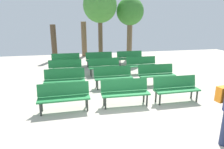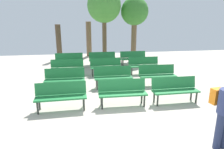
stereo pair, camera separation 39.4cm
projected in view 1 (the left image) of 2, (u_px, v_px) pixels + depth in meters
name	position (u px, v px, depth m)	size (l,w,h in m)	color
ground_plane	(139.00, 130.00, 5.23)	(24.00, 24.00, 0.00)	#B2A899
bench_r0_c0	(64.00, 95.00, 6.20)	(1.61, 0.52, 0.87)	#1E7238
bench_r0_c1	(125.00, 91.00, 6.60)	(1.61, 0.52, 0.87)	#1E7238
bench_r0_c2	(176.00, 87.00, 6.93)	(1.60, 0.49, 0.87)	#1E7238
bench_r1_c0	(65.00, 79.00, 7.94)	(1.61, 0.53, 0.87)	#1E7238
bench_r1_c1	(113.00, 75.00, 8.37)	(1.60, 0.49, 0.87)	#1E7238
bench_r1_c2	(156.00, 73.00, 8.72)	(1.61, 0.52, 0.87)	#1E7238
bench_r2_c0	(65.00, 68.00, 9.70)	(1.61, 0.52, 0.87)	#1E7238
bench_r2_c1	(104.00, 66.00, 10.12)	(1.60, 0.49, 0.87)	#1E7238
bench_r2_c2	(142.00, 64.00, 10.50)	(1.60, 0.50, 0.87)	#1E7238
bench_r3_c0	(66.00, 60.00, 11.46)	(1.60, 0.49, 0.87)	#1E7238
bench_r3_c1	(99.00, 58.00, 11.91)	(1.61, 0.50, 0.87)	#1E7238
bench_r3_c2	(130.00, 57.00, 12.29)	(1.61, 0.50, 0.87)	#1E7238
tree_0	(130.00, 13.00, 13.50)	(1.87, 1.87, 4.23)	brown
tree_1	(100.00, 6.00, 12.79)	(2.19, 2.19, 4.73)	brown
tree_2	(54.00, 43.00, 13.69)	(0.37, 0.37, 2.44)	#4C3A28
tree_3	(84.00, 39.00, 15.04)	(0.39, 0.39, 2.61)	brown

